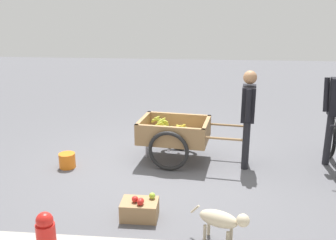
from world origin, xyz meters
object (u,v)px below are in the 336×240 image
object	(u,v)px
vendor_person	(248,111)
plastic_bucket	(67,160)
dog	(222,220)
mixed_fruit_crate	(140,209)
fruit_cart	(174,135)

from	to	relation	value
vendor_person	plastic_bucket	world-z (taller)	vendor_person
dog	mixed_fruit_crate	distance (m)	1.05
fruit_cart	mixed_fruit_crate	distance (m)	1.88
mixed_fruit_crate	vendor_person	bearing A→B (deg)	-129.73
plastic_bucket	mixed_fruit_crate	distance (m)	1.94
vendor_person	dog	bearing A→B (deg)	77.92
plastic_bucket	dog	bearing A→B (deg)	142.99
vendor_person	plastic_bucket	size ratio (longest dim) A/B	6.01
fruit_cart	vendor_person	world-z (taller)	vendor_person
fruit_cart	plastic_bucket	xyz separation A→B (m)	(1.65, 0.47, -0.32)
plastic_bucket	vendor_person	bearing A→B (deg)	-173.24
vendor_person	mixed_fruit_crate	distance (m)	2.34
plastic_bucket	mixed_fruit_crate	size ratio (longest dim) A/B	0.58
vendor_person	plastic_bucket	distance (m)	2.92
dog	fruit_cart	bearing A→B (deg)	-72.73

